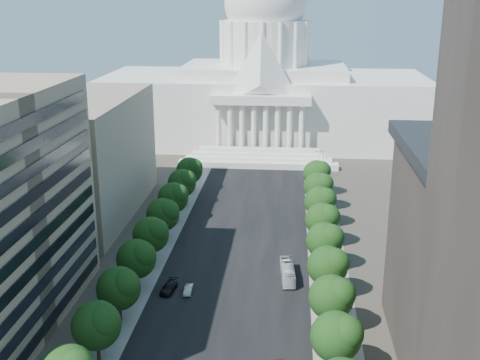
# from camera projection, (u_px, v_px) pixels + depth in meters

# --- Properties ---
(road_asphalt) EXTENTS (30.00, 260.00, 0.01)m
(road_asphalt) POSITION_uv_depth(u_px,v_px,m) (244.00, 232.00, 142.81)
(road_asphalt) COLOR black
(road_asphalt) RESTS_ON ground
(sidewalk_left) EXTENTS (8.00, 260.00, 0.02)m
(sidewalk_left) POSITION_uv_depth(u_px,v_px,m) (165.00, 230.00, 144.40)
(sidewalk_left) COLOR gray
(sidewalk_left) RESTS_ON ground
(sidewalk_right) EXTENTS (8.00, 260.00, 0.02)m
(sidewalk_right) POSITION_uv_depth(u_px,v_px,m) (324.00, 235.00, 141.22)
(sidewalk_right) COLOR gray
(sidewalk_right) RESTS_ON ground
(capitol) EXTENTS (120.00, 56.00, 73.00)m
(capitol) POSITION_uv_depth(u_px,v_px,m) (264.00, 89.00, 227.18)
(capitol) COLOR white
(capitol) RESTS_ON ground
(office_block_left_far) EXTENTS (38.00, 52.00, 30.00)m
(office_block_left_far) POSITION_uv_depth(u_px,v_px,m) (58.00, 156.00, 151.90)
(office_block_left_far) COLOR gray
(office_block_left_far) RESTS_ON ground
(tree_l_c) EXTENTS (7.79, 7.60, 9.97)m
(tree_l_c) POSITION_uv_depth(u_px,v_px,m) (98.00, 324.00, 90.81)
(tree_l_c) COLOR #33261C
(tree_l_c) RESTS_ON ground
(tree_l_d) EXTENTS (7.79, 7.60, 9.97)m
(tree_l_d) POSITION_uv_depth(u_px,v_px,m) (120.00, 287.00, 102.23)
(tree_l_d) COLOR #33261C
(tree_l_d) RESTS_ON ground
(tree_l_e) EXTENTS (7.79, 7.60, 9.97)m
(tree_l_e) POSITION_uv_depth(u_px,v_px,m) (138.00, 258.00, 113.65)
(tree_l_e) COLOR #33261C
(tree_l_e) RESTS_ON ground
(tree_l_f) EXTENTS (7.79, 7.60, 9.97)m
(tree_l_f) POSITION_uv_depth(u_px,v_px,m) (152.00, 234.00, 125.07)
(tree_l_f) COLOR #33261C
(tree_l_f) RESTS_ON ground
(tree_l_g) EXTENTS (7.79, 7.60, 9.97)m
(tree_l_g) POSITION_uv_depth(u_px,v_px,m) (164.00, 214.00, 136.49)
(tree_l_g) COLOR #33261C
(tree_l_g) RESTS_ON ground
(tree_l_h) EXTENTS (7.79, 7.60, 9.97)m
(tree_l_h) POSITION_uv_depth(u_px,v_px,m) (174.00, 197.00, 147.90)
(tree_l_h) COLOR #33261C
(tree_l_h) RESTS_ON ground
(tree_l_i) EXTENTS (7.79, 7.60, 9.97)m
(tree_l_i) POSITION_uv_depth(u_px,v_px,m) (183.00, 182.00, 159.32)
(tree_l_i) COLOR #33261C
(tree_l_i) RESTS_ON ground
(tree_l_j) EXTENTS (7.79, 7.60, 9.97)m
(tree_l_j) POSITION_uv_depth(u_px,v_px,m) (190.00, 170.00, 170.74)
(tree_l_j) COLOR #33261C
(tree_l_j) RESTS_ON ground
(tree_r_c) EXTENTS (7.79, 7.60, 9.97)m
(tree_r_c) POSITION_uv_depth(u_px,v_px,m) (338.00, 336.00, 87.80)
(tree_r_c) COLOR #33261C
(tree_r_c) RESTS_ON ground
(tree_r_d) EXTENTS (7.79, 7.60, 9.97)m
(tree_r_d) POSITION_uv_depth(u_px,v_px,m) (333.00, 296.00, 99.22)
(tree_r_d) COLOR #33261C
(tree_r_d) RESTS_ON ground
(tree_r_e) EXTENTS (7.79, 7.60, 9.97)m
(tree_r_e) POSITION_uv_depth(u_px,v_px,m) (329.00, 265.00, 110.64)
(tree_r_e) COLOR #33261C
(tree_r_e) RESTS_ON ground
(tree_r_f) EXTENTS (7.79, 7.60, 9.97)m
(tree_r_f) POSITION_uv_depth(u_px,v_px,m) (326.00, 240.00, 122.05)
(tree_r_f) COLOR #33261C
(tree_r_f) RESTS_ON ground
(tree_r_g) EXTENTS (7.79, 7.60, 9.97)m
(tree_r_g) POSITION_uv_depth(u_px,v_px,m) (324.00, 219.00, 133.47)
(tree_r_g) COLOR #33261C
(tree_r_g) RESTS_ON ground
(tree_r_h) EXTENTS (7.79, 7.60, 9.97)m
(tree_r_h) POSITION_uv_depth(u_px,v_px,m) (321.00, 201.00, 144.89)
(tree_r_h) COLOR #33261C
(tree_r_h) RESTS_ON ground
(tree_r_i) EXTENTS (7.79, 7.60, 9.97)m
(tree_r_i) POSITION_uv_depth(u_px,v_px,m) (319.00, 186.00, 156.31)
(tree_r_i) COLOR #33261C
(tree_r_i) RESTS_ON ground
(tree_r_j) EXTENTS (7.79, 7.60, 9.97)m
(tree_r_j) POSITION_uv_depth(u_px,v_px,m) (318.00, 173.00, 167.73)
(tree_r_j) COLOR #33261C
(tree_r_j) RESTS_ON ground
(streetlight_b) EXTENTS (2.61, 0.44, 9.00)m
(streetlight_b) POSITION_uv_depth(u_px,v_px,m) (349.00, 343.00, 87.09)
(streetlight_b) COLOR gray
(streetlight_b) RESTS_ON ground
(streetlight_c) EXTENTS (2.61, 0.44, 9.00)m
(streetlight_c) POSITION_uv_depth(u_px,v_px,m) (338.00, 268.00, 110.88)
(streetlight_c) COLOR gray
(streetlight_c) RESTS_ON ground
(streetlight_d) EXTENTS (2.61, 0.44, 9.00)m
(streetlight_d) POSITION_uv_depth(u_px,v_px,m) (330.00, 220.00, 134.66)
(streetlight_d) COLOR gray
(streetlight_d) RESTS_ON ground
(streetlight_e) EXTENTS (2.61, 0.44, 9.00)m
(streetlight_e) POSITION_uv_depth(u_px,v_px,m) (325.00, 186.00, 158.45)
(streetlight_e) COLOR gray
(streetlight_e) RESTS_ON ground
(streetlight_f) EXTENTS (2.61, 0.44, 9.00)m
(streetlight_f) POSITION_uv_depth(u_px,v_px,m) (321.00, 161.00, 182.24)
(streetlight_f) COLOR gray
(streetlight_f) RESTS_ON ground
(car_silver) EXTENTS (1.52, 4.18, 1.37)m
(car_silver) POSITION_uv_depth(u_px,v_px,m) (188.00, 290.00, 113.69)
(car_silver) COLOR #9A9DA1
(car_silver) RESTS_ON ground
(car_dark_b) EXTENTS (2.96, 5.89, 1.64)m
(car_dark_b) POSITION_uv_depth(u_px,v_px,m) (169.00, 287.00, 114.33)
(car_dark_b) COLOR black
(car_dark_b) RESTS_ON ground
(city_bus) EXTENTS (3.30, 10.71, 2.94)m
(city_bus) POSITION_uv_depth(u_px,v_px,m) (288.00, 272.00, 119.24)
(city_bus) COLOR silver
(city_bus) RESTS_ON ground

